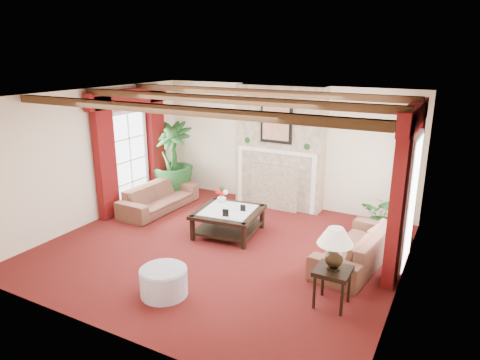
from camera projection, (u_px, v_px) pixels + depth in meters
The scene contains 23 objects.
floor at pixel (222, 248), 7.68m from camera, with size 6.00×6.00×0.00m, color #430B0C.
ceiling at pixel (220, 96), 6.90m from camera, with size 6.00×6.00×0.00m, color white.
back_wall at pixel (283, 146), 9.61m from camera, with size 6.00×0.02×2.70m, color beige.
left_wall at pixel (93, 156), 8.64m from camera, with size 0.02×5.50×2.70m, color beige.
right_wall at pixel (407, 204), 5.93m from camera, with size 0.02×5.50×2.70m, color beige.
ceiling_beams at pixel (220, 99), 6.92m from camera, with size 6.00×3.00×0.12m, color #342010, non-canonical shape.
fireplace at pixel (281, 85), 9.05m from camera, with size 2.00×0.52×2.70m, color tan, non-canonical shape.
french_door_left at pixel (126, 112), 9.25m from camera, with size 0.10×1.10×2.16m, color white, non-canonical shape.
french_door_right at pixel (420, 137), 6.57m from camera, with size 0.10×1.10×2.16m, color white, non-canonical shape.
curtains_left at pixel (128, 92), 9.08m from camera, with size 0.20×2.40×2.55m, color #4F0A0A, non-canonical shape.
curtains_right at pixel (415, 109), 6.49m from camera, with size 0.20×2.40×2.55m, color #4F0A0A, non-canonical shape.
sofa_left at pixel (159, 193), 9.44m from camera, with size 0.63×1.99×0.77m, color #3A0F1A.
sofa_right at pixel (357, 240), 7.03m from camera, with size 0.88×2.13×0.81m, color #3A0F1A.
potted_palm at pixel (173, 176), 10.34m from camera, with size 1.18×1.88×1.00m, color black.
small_plant at pixel (383, 222), 7.97m from camera, with size 0.92×0.99×0.67m, color black.
coffee_table at pixel (228, 222), 8.21m from camera, with size 1.17×1.17×0.48m, color black, non-canonical shape.
side_table at pixel (332, 287), 5.87m from camera, with size 0.47×0.47×0.56m, color black, non-canonical shape.
ottoman at pixel (164, 282), 6.16m from camera, with size 0.69×0.69×0.40m, color #A8A2B8.
table_lamp at pixel (335, 248), 5.70m from camera, with size 0.49×0.49×0.62m, color black, non-canonical shape.
flower_vase at pixel (222, 198), 8.57m from camera, with size 0.22×0.23×0.18m, color silver.
book at pixel (230, 210), 7.74m from camera, with size 0.18×0.14×0.29m, color black.
photo_frame_a at pixel (226, 213), 7.80m from camera, with size 0.11×0.02×0.15m, color black, non-canonical shape.
photo_frame_b at pixel (243, 208), 8.06m from camera, with size 0.10×0.02×0.14m, color black, non-canonical shape.
Camera 1 is at (3.59, -6.02, 3.38)m, focal length 32.00 mm.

